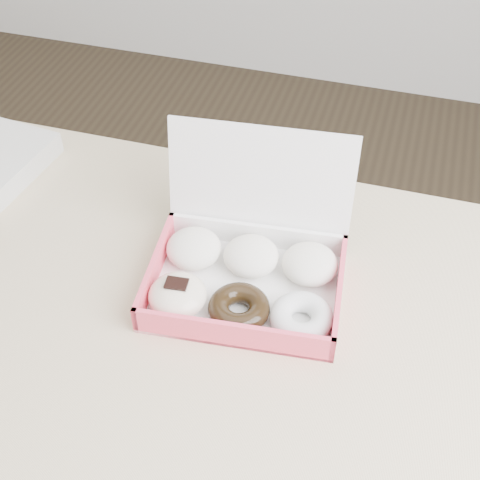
# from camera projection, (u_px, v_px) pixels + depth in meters

# --- Properties ---
(table) EXTENTS (1.20, 0.80, 0.75)m
(table) POSITION_uv_depth(u_px,v_px,m) (138.00, 349.00, 1.03)
(table) COLOR tan
(table) RESTS_ON ground
(donut_box) EXTENTS (0.31, 0.27, 0.21)m
(donut_box) POSITION_uv_depth(u_px,v_px,m) (245.00, 269.00, 0.99)
(donut_box) COLOR white
(donut_box) RESTS_ON table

